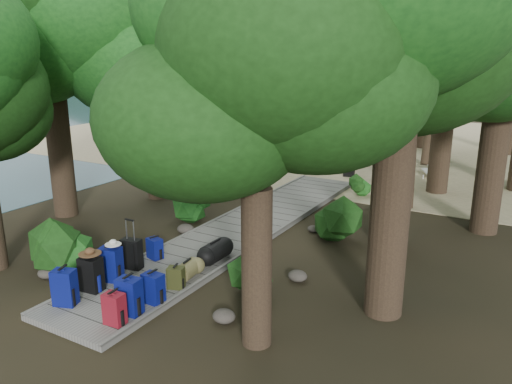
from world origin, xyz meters
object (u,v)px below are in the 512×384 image
Objects in this scene: backpack_left_d at (155,247)px; sun_lounger at (433,169)px; backpack_left_b at (91,272)px; backpack_right_d at (176,277)px; backpack_left_a at (64,286)px; backpack_right_a at (114,307)px; suitcase_on_boardwalk at (132,254)px; lone_suitcase_on_sand at (349,168)px; duffel_right_black at (216,251)px; backpack_right_c at (153,287)px; backpack_left_c at (111,262)px; kayak at (289,152)px; duffel_right_khaki at (187,270)px; backpack_right_b at (129,294)px.

backpack_left_d is 0.28× the size of sun_lounger.
backpack_right_d is (1.36, 0.91, -0.14)m from backpack_left_b.
backpack_right_a is at bearing -21.83° from backpack_left_a.
suitcase_on_boardwalk is 10.72m from lone_suitcase_on_sand.
lone_suitcase_on_sand reaches higher than duffel_right_black.
backpack_left_a is 1.62m from backpack_right_c.
backpack_left_d is at bearing 132.31° from backpack_right_c.
suitcase_on_boardwalk is at bearing 87.01° from backpack_left_b.
duffel_right_black is at bearing -96.09° from lone_suitcase_on_sand.
backpack_left_c reaches higher than backpack_left_b.
backpack_left_d is 0.14× the size of kayak.
backpack_left_c is 1.10× the size of duffel_right_black.
lone_suitcase_on_sand reaches higher than backpack_right_d.
backpack_left_b reaches higher than backpack_left_a.
backpack_right_d is 0.48m from duffel_right_khaki.
duffel_right_black is (-0.11, 2.19, -0.09)m from backpack_right_c.
lone_suitcase_on_sand is (1.02, 11.84, -0.16)m from backpack_left_b.
backpack_right_c is at bearing -107.28° from backpack_right_d.
duffel_right_black is at bearing 84.17° from backpack_right_b.
lone_suitcase_on_sand is (1.00, 12.49, -0.16)m from backpack_left_a.
kayak is (-2.80, 14.99, -0.30)m from backpack_left_a.
backpack_left_a reaches higher than duffel_right_black.
suitcase_on_boardwalk is at bearing -136.61° from duffel_right_black.
suitcase_on_boardwalk is at bearing -178.81° from duffel_right_khaki.
backpack_right_c is 1.31× the size of backpack_right_d.
backpack_left_a reaches higher than backpack_right_b.
backpack_right_d is at bearing 84.42° from backpack_right_a.
backpack_left_b is at bearing -117.48° from duffel_right_black.
lone_suitcase_on_sand is (-0.25, 9.43, -0.00)m from duffel_right_black.
suitcase_on_boardwalk reaches higher than sun_lounger.
kayak is (-3.81, 2.50, -0.14)m from lone_suitcase_on_sand.
sun_lounger is (2.45, 13.18, -0.11)m from backpack_right_c.
backpack_left_a is at bearing -73.62° from backpack_left_d.
backpack_right_c is (1.36, 0.87, -0.06)m from backpack_left_a.
duffel_right_khaki is at bearing -96.19° from lone_suitcase_on_sand.
backpack_right_d is 0.73× the size of suitcase_on_boardwalk.
duffel_right_khaki is (0.00, 1.67, -0.19)m from backpack_right_b.
backpack_right_d is at bearing -87.88° from duffel_right_khaki.
backpack_right_d reaches higher than duffel_right_black.
duffel_right_black is at bearing 40.33° from backpack_left_d.
backpack_left_c is 1.52m from backpack_right_b.
lone_suitcase_on_sand is (-0.34, 10.94, -0.02)m from backpack_right_d.
suitcase_on_boardwalk is at bearing 72.40° from backpack_left_a.
backpack_left_b is 0.52m from backpack_left_c.
backpack_left_d is at bearing 114.90° from backpack_right_b.
backpack_right_a is at bearing -33.36° from backpack_left_b.
backpack_right_b reaches higher than suitcase_on_boardwalk.
backpack_right_c is 1.72m from suitcase_on_boardwalk.
backpack_left_b is 0.40× the size of sun_lounger.
backpack_left_c is 1.43m from backpack_right_d.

